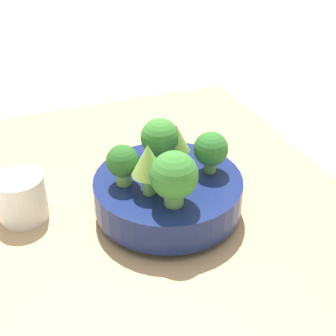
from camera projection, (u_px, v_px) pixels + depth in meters
The scene contains 10 objects.
ground_plane at pixel (177, 239), 0.78m from camera, with size 6.00×6.00×0.00m, color beige.
table at pixel (177, 230), 0.77m from camera, with size 0.97×0.63×0.04m.
bowl at pixel (168, 193), 0.76m from camera, with size 0.24×0.24×0.07m.
romanesco_piece_far at pixel (148, 162), 0.68m from camera, with size 0.05×0.05×0.08m.
broccoli_floret_left at pixel (174, 176), 0.66m from camera, with size 0.07×0.07×0.09m.
broccoli_floret_front at pixel (211, 150), 0.74m from camera, with size 0.06×0.06×0.07m.
broccoli_floret_right at pixel (162, 138), 0.76m from camera, with size 0.06×0.06×0.08m.
romanesco_piece_near at pixel (176, 140), 0.76m from camera, with size 0.05×0.05×0.07m.
broccoli_floret_back at pixel (123, 163), 0.71m from camera, with size 0.05×0.05×0.07m.
cup at pixel (22, 198), 0.75m from camera, with size 0.08×0.08×0.08m.
Camera 1 is at (-0.55, 0.23, 0.52)m, focal length 50.00 mm.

